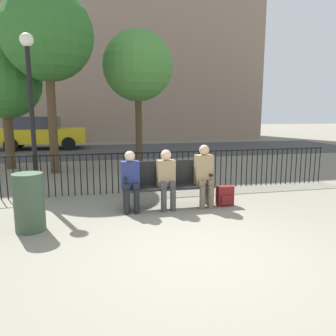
{
  "coord_description": "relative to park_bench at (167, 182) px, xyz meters",
  "views": [
    {
      "loc": [
        -1.39,
        -3.86,
        1.89
      ],
      "look_at": [
        0.0,
        2.23,
        0.8
      ],
      "focal_mm": 35.0,
      "sensor_mm": 36.0,
      "label": 1
    }
  ],
  "objects": [
    {
      "name": "ground_plane",
      "position": [
        0.0,
        -2.31,
        -0.5
      ],
      "size": [
        80.0,
        80.0,
        0.0
      ],
      "primitive_type": "plane",
      "color": "gray"
    },
    {
      "name": "park_bench",
      "position": [
        0.0,
        0.0,
        0.0
      ],
      "size": [
        1.78,
        0.45,
        0.92
      ],
      "color": "black",
      "rests_on": "ground"
    },
    {
      "name": "seated_person_0",
      "position": [
        -0.74,
        -0.13,
        0.15
      ],
      "size": [
        0.34,
        0.39,
        1.16
      ],
      "color": "black",
      "rests_on": "ground"
    },
    {
      "name": "seated_person_1",
      "position": [
        -0.04,
        -0.13,
        0.16
      ],
      "size": [
        0.34,
        0.39,
        1.16
      ],
      "color": "#3D3D42",
      "rests_on": "ground"
    },
    {
      "name": "seated_person_2",
      "position": [
        0.73,
        -0.13,
        0.19
      ],
      "size": [
        0.34,
        0.39,
        1.24
      ],
      "color": "brown",
      "rests_on": "ground"
    },
    {
      "name": "backpack",
      "position": [
        1.16,
        -0.18,
        -0.3
      ],
      "size": [
        0.33,
        0.21,
        0.4
      ],
      "color": "maroon",
      "rests_on": "ground"
    },
    {
      "name": "fence_railing",
      "position": [
        -0.02,
        1.32,
        0.06
      ],
      "size": [
        9.01,
        0.03,
        0.95
      ],
      "color": "black",
      "rests_on": "ground"
    },
    {
      "name": "tree_0",
      "position": [
        0.23,
        5.68,
        2.94
      ],
      "size": [
        2.46,
        2.46,
        4.69
      ],
      "color": "#4C3823",
      "rests_on": "ground"
    },
    {
      "name": "tree_1",
      "position": [
        -2.57,
        4.31,
        3.54
      ],
      "size": [
        2.65,
        2.65,
        5.39
      ],
      "color": "#4C3823",
      "rests_on": "ground"
    },
    {
      "name": "tree_2",
      "position": [
        -4.09,
        5.47,
        2.27
      ],
      "size": [
        2.3,
        2.3,
        3.95
      ],
      "color": "#4C3823",
      "rests_on": "ground"
    },
    {
      "name": "lamp_post",
      "position": [
        -2.65,
        1.4,
        1.82
      ],
      "size": [
        0.28,
        0.28,
        3.48
      ],
      "color": "black",
      "rests_on": "ground"
    },
    {
      "name": "street_surface",
      "position": [
        0.0,
        9.69,
        -0.49
      ],
      "size": [
        24.0,
        6.0,
        0.01
      ],
      "color": "#3D3D3F",
      "rests_on": "ground"
    },
    {
      "name": "parked_car_0",
      "position": [
        -3.97,
        11.27,
        0.35
      ],
      "size": [
        4.2,
        1.94,
        1.62
      ],
      "color": "yellow",
      "rests_on": "ground"
    },
    {
      "name": "building_facade",
      "position": [
        0.0,
        17.69,
        8.27
      ],
      "size": [
        20.0,
        6.0,
        17.53
      ],
      "color": "gray",
      "rests_on": "ground"
    },
    {
      "name": "trash_bin",
      "position": [
        -2.42,
        -0.8,
        -0.03
      ],
      "size": [
        0.46,
        0.46,
        0.93
      ],
      "color": "#384C38",
      "rests_on": "ground"
    }
  ]
}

